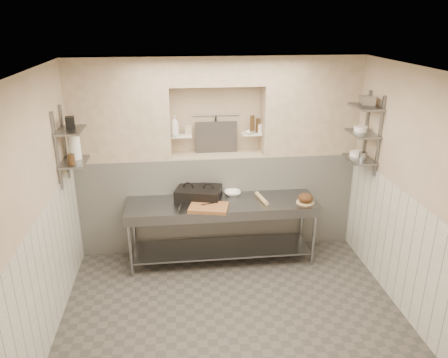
{
  "coord_description": "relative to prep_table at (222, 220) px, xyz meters",
  "views": [
    {
      "loc": [
        -0.59,
        -4.23,
        3.31
      ],
      "look_at": [
        0.0,
        0.9,
        1.35
      ],
      "focal_mm": 35.0,
      "sensor_mm": 36.0,
      "label": 1
    }
  ],
  "objects": [
    {
      "name": "bottle_soap",
      "position": [
        -0.59,
        0.52,
        1.22
      ],
      "size": [
        0.12,
        0.12,
        0.29
      ],
      "primitive_type": "imported",
      "rotation": [
        0.0,
        0.0,
        0.02
      ],
      "color": "white",
      "rests_on": "alcove_shelf_left"
    },
    {
      "name": "floor",
      "position": [
        -0.0,
        -1.18,
        -0.69
      ],
      "size": [
        4.0,
        3.9,
        0.1
      ],
      "primitive_type": "cube",
      "color": "#4B4743",
      "rests_on": "ground"
    },
    {
      "name": "jug_left",
      "position": [
        -1.84,
        -0.04,
        1.12
      ],
      "size": [
        0.15,
        0.15,
        0.3
      ],
      "primitive_type": "cylinder",
      "color": "white",
      "rests_on": "wall_shelf_left_lower"
    },
    {
      "name": "wall_shelf_right_lower",
      "position": [
        1.84,
        -0.13,
        0.86
      ],
      "size": [
        0.3,
        0.5,
        0.02
      ],
      "primitive_type": "cube",
      "color": "slate",
      "rests_on": "wall_right"
    },
    {
      "name": "condiment_b",
      "position": [
        0.5,
        0.58,
        1.2
      ],
      "size": [
        0.06,
        0.06,
        0.25
      ],
      "primitive_type": "cylinder",
      "color": "#3B2713",
      "rests_on": "alcove_shelf_right"
    },
    {
      "name": "wall_shelf_right_upper",
      "position": [
        1.84,
        -0.13,
        1.56
      ],
      "size": [
        0.3,
        0.5,
        0.03
      ],
      "primitive_type": "cube",
      "color": "slate",
      "rests_on": "wall_right"
    },
    {
      "name": "alcove_sill",
      "position": [
        -0.0,
        0.57,
        0.77
      ],
      "size": [
        1.3,
        0.4,
        0.02
      ],
      "primitive_type": "cube",
      "color": "beige",
      "rests_on": "backwall_lower"
    },
    {
      "name": "alcove_shelf_left",
      "position": [
        -0.5,
        0.57,
        1.06
      ],
      "size": [
        0.28,
        0.16,
        0.02
      ],
      "primitive_type": "cube",
      "color": "white",
      "rests_on": "backwall_lower"
    },
    {
      "name": "shelf_rail_left_b",
      "position": [
        -1.98,
        -0.33,
        1.16
      ],
      "size": [
        0.03,
        0.03,
        0.95
      ],
      "primitive_type": "cube",
      "color": "slate",
      "rests_on": "wall_left"
    },
    {
      "name": "wainscot_left",
      "position": [
        -1.99,
        -1.18,
        0.06
      ],
      "size": [
        0.02,
        3.9,
        1.4
      ],
      "primitive_type": "cube",
      "color": "white",
      "rests_on": "floor"
    },
    {
      "name": "prep_table",
      "position": [
        0.0,
        0.0,
        0.0
      ],
      "size": [
        2.6,
        0.7,
        0.9
      ],
      "color": "gray",
      "rests_on": "floor"
    },
    {
      "name": "bowl_alcove",
      "position": [
        0.45,
        0.53,
        1.09
      ],
      "size": [
        0.17,
        0.17,
        0.04
      ],
      "primitive_type": "imported",
      "rotation": [
        0.0,
        0.0,
        -0.41
      ],
      "color": "white",
      "rests_on": "alcove_shelf_right"
    },
    {
      "name": "basket_right",
      "position": [
        1.84,
        -0.15,
        1.63
      ],
      "size": [
        0.19,
        0.22,
        0.13
      ],
      "primitive_type": "cube",
      "rotation": [
        0.0,
        0.0,
        -0.13
      ],
      "color": "gray",
      "rests_on": "wall_shelf_right_upper"
    },
    {
      "name": "backwall_pillar_right",
      "position": [
        1.32,
        0.57,
        1.46
      ],
      "size": [
        1.35,
        0.4,
        1.4
      ],
      "primitive_type": "cube",
      "color": "beige",
      "rests_on": "backwall_lower"
    },
    {
      "name": "rolling_pin",
      "position": [
        0.55,
        0.01,
        0.29
      ],
      "size": [
        0.12,
        0.39,
        0.06
      ],
      "primitive_type": "cylinder",
      "rotation": [
        1.57,
        0.0,
        0.17
      ],
      "color": "tan",
      "rests_on": "prep_table"
    },
    {
      "name": "utensil_rail",
      "position": [
        -0.0,
        0.74,
        1.31
      ],
      "size": [
        0.7,
        0.02,
        0.02
      ],
      "primitive_type": "cylinder",
      "rotation": [
        0.0,
        1.57,
        0.0
      ],
      "color": "gray",
      "rests_on": "wall_back"
    },
    {
      "name": "splash_panel",
      "position": [
        -0.0,
        0.67,
        1.0
      ],
      "size": [
        0.6,
        0.08,
        0.45
      ],
      "primitive_type": "cube",
      "rotation": [
        -0.14,
        0.0,
        0.0
      ],
      "color": "#383330",
      "rests_on": "alcove_sill"
    },
    {
      "name": "wall_back",
      "position": [
        -0.0,
        0.82,
        0.76
      ],
      "size": [
        4.0,
        0.1,
        2.8
      ],
      "primitive_type": "cube",
      "color": "beige",
      "rests_on": "ground"
    },
    {
      "name": "wall_shelf_left_lower",
      "position": [
        -1.84,
        -0.13,
        0.96
      ],
      "size": [
        0.3,
        0.5,
        0.02
      ],
      "primitive_type": "cube",
      "color": "slate",
      "rests_on": "wall_left"
    },
    {
      "name": "wainscot_right",
      "position": [
        1.99,
        -1.18,
        0.06
      ],
      "size": [
        0.02,
        3.9,
        1.4
      ],
      "primitive_type": "cube",
      "color": "white",
      "rests_on": "floor"
    },
    {
      "name": "jar_alcove",
      "position": [
        -0.41,
        0.59,
        1.14
      ],
      "size": [
        0.09,
        0.09,
        0.13
      ],
      "primitive_type": "cube",
      "color": "beige",
      "rests_on": "alcove_shelf_left"
    },
    {
      "name": "bowl_right",
      "position": [
        1.84,
        -0.03,
        0.9
      ],
      "size": [
        0.19,
        0.19,
        0.06
      ],
      "primitive_type": "cylinder",
      "color": "white",
      "rests_on": "wall_shelf_right_lower"
    },
    {
      "name": "canister_right",
      "position": [
        1.84,
        -0.22,
        0.92
      ],
      "size": [
        0.11,
        0.11,
        0.11
      ],
      "primitive_type": "cylinder",
      "color": "gray",
      "rests_on": "wall_shelf_right_lower"
    },
    {
      "name": "shelf_rail_right_a",
      "position": [
        1.97,
        0.07,
        1.21
      ],
      "size": [
        0.03,
        0.03,
        1.05
      ],
      "primitive_type": "cube",
      "color": "slate",
      "rests_on": "wall_right"
    },
    {
      "name": "wall_shelf_right_mid",
      "position": [
        1.84,
        -0.13,
        1.21
      ],
      "size": [
        0.3,
        0.5,
        0.02
      ],
      "primitive_type": "cube",
      "color": "slate",
      "rests_on": "wall_right"
    },
    {
      "name": "box_left_upper",
      "position": [
        -1.84,
        -0.1,
        1.44
      ],
      "size": [
        0.12,
        0.12,
        0.15
      ],
      "primitive_type": "cube",
      "rotation": [
        0.0,
        0.0,
        0.17
      ],
      "color": "black",
      "rests_on": "wall_shelf_left_upper"
    },
    {
      "name": "backwall_pillar_left",
      "position": [
        -1.33,
        0.57,
        1.46
      ],
      "size": [
        1.35,
        0.4,
        1.4
      ],
      "primitive_type": "cube",
      "color": "beige",
      "rests_on": "backwall_lower"
    },
    {
      "name": "bowl_right_mid",
      "position": [
        1.84,
        -0.06,
        1.25
      ],
      "size": [
        0.18,
        0.18,
        0.07
      ],
      "primitive_type": "cylinder",
      "color": "white",
      "rests_on": "wall_shelf_right_mid"
    },
    {
      "name": "bread_loaf",
      "position": [
        1.13,
        -0.14,
        0.33
      ],
      "size": [
        0.2,
        0.2,
        0.12
      ],
      "primitive_type": "ellipsoid",
      "color": "#4C2D19",
      "rests_on": "bread_board"
    },
    {
      "name": "wall_left",
      "position": [
        -2.05,
        -1.18,
        0.76
      ],
      "size": [
        0.1,
        3.9,
        2.8
      ],
      "primitive_type": "cube",
      "color": "beige",
      "rests_on": "ground"
    },
    {
      "name": "bread_board",
      "position": [
        1.13,
        -0.14,
        0.26
      ],
      "size": [
        0.24,
        0.24,
        0.01
      ],
      "primitive_type": "cylinder",
      "color": "tan",
      "rests_on": "prep_table"
    },
    {
      "name": "ceiling",
      "position": [
        -0.0,
        -1.18,
        2.21
      ],
      "size": [
        4.0,
        3.9,
        0.1
      ],
      "primitive_type": "cube",
      "color": "silver",
      "rests_on": "ground"
    },
    {
      "name": "tongs",
      "position": [
        -0.56,
        -0.18,
        0.31
      ],
      "size": [
        0.07,
        0.24,
        0.02
      ],
      "primitive_type": "cylinder",
      "rotation": [
        1.57,
        0.0,
        -0.2
      ],
      "color": "gray",
      "rests_on": "cutting_board"
    },
    {
      "name": "mixing_bowl",
      "position": [
        0.18,
        0.25,
        0.29
      ],
      "size": [
        0.24,
        0.24,
        0.06
      ],
      "primitive_type": "imported",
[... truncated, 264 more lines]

